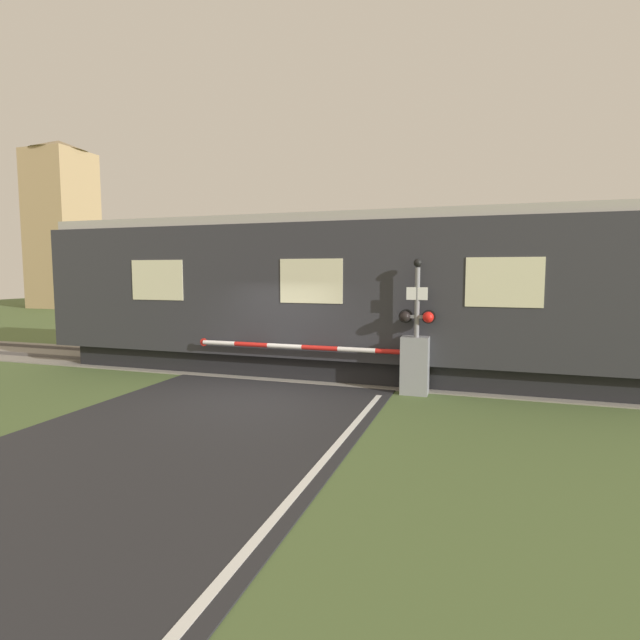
% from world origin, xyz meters
% --- Properties ---
extents(ground_plane, '(80.00, 80.00, 0.00)m').
position_xyz_m(ground_plane, '(0.00, 0.00, 0.00)').
color(ground_plane, '#4C6033').
extents(track_bed, '(36.00, 3.20, 0.13)m').
position_xyz_m(track_bed, '(0.00, 3.17, 0.02)').
color(track_bed, gray).
rests_on(track_bed, ground_plane).
extents(train, '(15.67, 3.08, 4.13)m').
position_xyz_m(train, '(0.75, 3.17, 2.11)').
color(train, black).
rests_on(train, ground_plane).
extents(crossing_barrier, '(5.73, 0.44, 1.29)m').
position_xyz_m(crossing_barrier, '(2.83, 1.45, 0.69)').
color(crossing_barrier, gray).
rests_on(crossing_barrier, ground_plane).
extents(signal_post, '(0.80, 0.26, 3.00)m').
position_xyz_m(signal_post, '(3.29, 1.35, 1.70)').
color(signal_post, gray).
rests_on(signal_post, ground_plane).
extents(distant_building, '(4.27, 4.27, 12.40)m').
position_xyz_m(distant_building, '(-25.70, 20.53, 6.28)').
color(distant_building, tan).
rests_on(distant_building, ground_plane).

